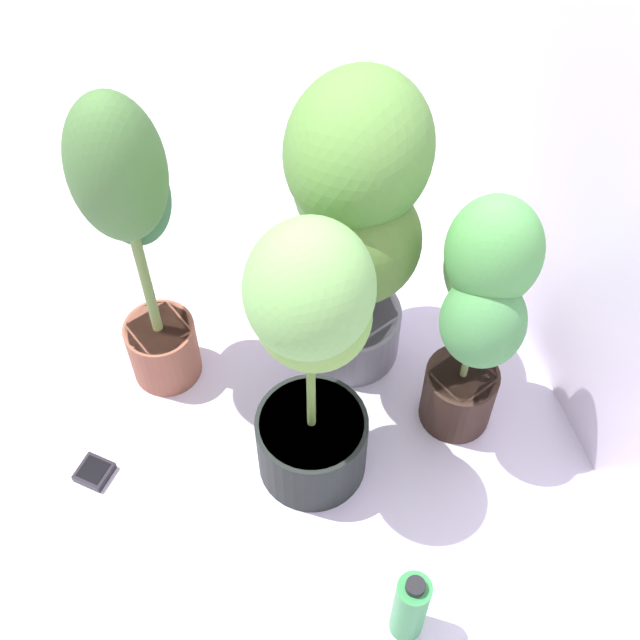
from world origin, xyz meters
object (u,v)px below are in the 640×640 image
potted_plant_back_left (357,205)px  hygrometer_box (94,472)px  potted_plant_front_left (133,223)px  potted_plant_back_center (480,306)px  nutrient_bottle (410,607)px  potted_plant_center (311,350)px

potted_plant_back_left → hygrometer_box: 0.94m
potted_plant_back_left → potted_plant_front_left: 0.51m
potted_plant_back_center → hygrometer_box: bearing=-94.5°
potted_plant_front_left → potted_plant_back_center: (0.36, 0.70, -0.09)m
nutrient_bottle → potted_plant_back_center: bearing=148.3°
hygrometer_box → nutrient_bottle: (0.57, 0.63, 0.12)m
hygrometer_box → potted_plant_back_center: bearing=-144.7°
potted_plant_front_left → nutrient_bottle: potted_plant_front_left is taller
hygrometer_box → nutrient_bottle: 0.86m
potted_plant_back_left → potted_plant_front_left: bearing=-99.9°
potted_plant_front_left → potted_plant_center: (0.39, 0.31, -0.08)m
potted_plant_front_left → potted_plant_center: potted_plant_front_left is taller
potted_plant_front_left → hygrometer_box: 0.66m
potted_plant_back_left → potted_plant_center: size_ratio=1.06×
potted_plant_back_center → potted_plant_center: (0.02, -0.40, 0.01)m
hygrometer_box → potted_plant_front_left: bearing=-89.4°
potted_plant_back_center → nutrient_bottle: (0.50, -0.31, -0.34)m
potted_plant_back_left → potted_plant_center: 0.37m
potted_plant_front_left → potted_plant_center: size_ratio=1.08×
potted_plant_center → nutrient_bottle: bearing=10.7°
potted_plant_center → hygrometer_box: bearing=-100.3°
potted_plant_back_center → potted_plant_front_left: bearing=-117.3°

